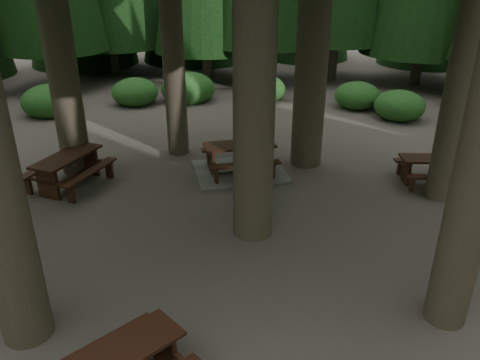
{
  "coord_description": "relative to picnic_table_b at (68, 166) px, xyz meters",
  "views": [
    {
      "loc": [
        0.69,
        -8.73,
        5.39
      ],
      "look_at": [
        0.52,
        0.55,
        1.1
      ],
      "focal_mm": 35.0,
      "sensor_mm": 36.0,
      "label": 1
    }
  ],
  "objects": [
    {
      "name": "shrub_ring",
      "position": [
        4.75,
        -1.75,
        -0.18
      ],
      "size": [
        23.86,
        24.64,
        1.49
      ],
      "color": "#245B1F",
      "rests_on": "ground"
    },
    {
      "name": "ground",
      "position": [
        4.04,
        -2.5,
        -0.58
      ],
      "size": [
        80.0,
        80.0,
        0.0
      ],
      "primitive_type": "plane",
      "color": "#504A41",
      "rests_on": "ground"
    },
    {
      "name": "picnic_table_b",
      "position": [
        0.0,
        0.0,
        0.0
      ],
      "size": [
        2.2,
        2.44,
        0.87
      ],
      "rotation": [
        0.0,
        0.0,
        1.23
      ],
      "color": "#341F0F",
      "rests_on": "ground"
    },
    {
      "name": "picnic_table_d",
      "position": [
        9.67,
        0.36,
        -0.09
      ],
      "size": [
        1.7,
        1.37,
        0.73
      ],
      "rotation": [
        0.0,
        0.0,
        0.0
      ],
      "color": "#341F0F",
      "rests_on": "ground"
    },
    {
      "name": "picnic_table_c",
      "position": [
        4.49,
        0.99,
        -0.28
      ],
      "size": [
        2.93,
        2.61,
        0.85
      ],
      "rotation": [
        0.0,
        0.0,
        0.24
      ],
      "color": "gray",
      "rests_on": "ground"
    }
  ]
}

